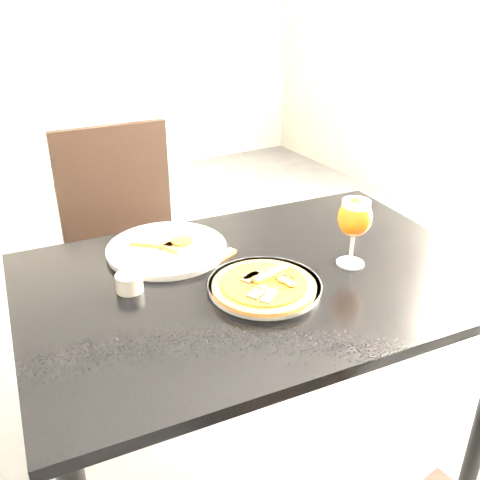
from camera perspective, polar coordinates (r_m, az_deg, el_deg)
dining_table at (r=1.43m, az=1.95°, el=-6.93°), size 1.28×0.92×0.75m
chair_far at (r=2.04m, az=-11.80°, el=-0.83°), size 0.48×0.48×0.97m
plate_main at (r=1.33m, az=2.64°, el=-4.93°), size 0.28×0.28×0.01m
pizza at (r=1.30m, az=2.60°, el=-4.80°), size 0.25×0.25×0.03m
plate_second at (r=1.51m, az=-7.82°, el=-0.95°), size 0.35×0.35×0.02m
crust_scraps at (r=1.51m, az=-7.24°, el=-0.36°), size 0.19×0.14×0.01m
loose_crust at (r=1.46m, az=-2.16°, el=-1.87°), size 0.12×0.06×0.01m
sauce_cup at (r=1.34m, az=-11.73°, el=-4.40°), size 0.07×0.07×0.04m
beer_glass at (r=1.41m, az=12.15°, el=2.31°), size 0.09×0.09×0.19m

